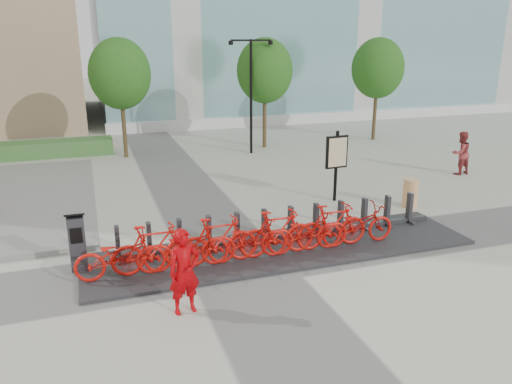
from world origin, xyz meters
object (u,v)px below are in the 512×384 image
object	(u,v)px
map_sign	(337,155)
bike_0	(120,255)
construction_barrel	(410,193)
pedestrian	(461,153)
worker_red	(184,272)
kiosk	(77,242)

from	to	relation	value
map_sign	bike_0	bearing A→B (deg)	-157.98
construction_barrel	pedestrian	bearing A→B (deg)	33.26
bike_0	worker_red	xyz separation A→B (m)	(1.06, -1.73, 0.26)
map_sign	kiosk	bearing A→B (deg)	-164.88
kiosk	map_sign	size ratio (longest dim) A/B	0.60
worker_red	construction_barrel	size ratio (longest dim) A/B	1.89
kiosk	map_sign	world-z (taller)	map_sign
bike_0	map_sign	distance (m)	7.86
bike_0	construction_barrel	distance (m)	9.15
worker_red	kiosk	bearing A→B (deg)	119.46
kiosk	bike_0	bearing A→B (deg)	-38.71
pedestrian	map_sign	xyz separation A→B (m)	(-6.08, -1.41, 0.68)
construction_barrel	map_sign	xyz separation A→B (m)	(-1.91, 1.32, 1.06)
worker_red	map_sign	distance (m)	7.93
worker_red	construction_barrel	world-z (taller)	worker_red
construction_barrel	worker_red	bearing A→B (deg)	-153.29
bike_0	construction_barrel	xyz separation A→B (m)	(8.88, 2.21, -0.14)
pedestrian	construction_barrel	xyz separation A→B (m)	(-4.17, -2.73, -0.38)
kiosk	pedestrian	bearing A→B (deg)	16.83
construction_barrel	map_sign	distance (m)	2.55
kiosk	map_sign	xyz separation A→B (m)	(7.83, 2.84, 0.77)
bike_0	worker_red	distance (m)	2.04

